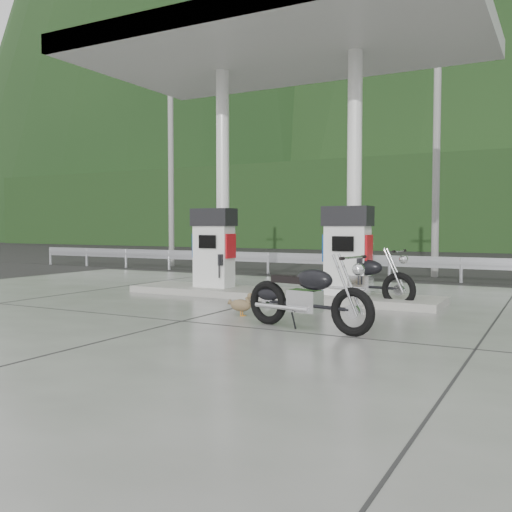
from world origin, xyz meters
The scene contains 17 objects.
ground centered at (0.00, 0.00, 0.00)m, with size 160.00×160.00×0.00m, color black.
forecourt_apron centered at (0.00, 0.00, 0.01)m, with size 18.00×14.00×0.02m, color slate.
pump_island centered at (0.00, 2.50, 0.10)m, with size 7.00×1.40×0.15m, color #9B9990.
gas_pump_left centered at (-1.60, 2.50, 1.07)m, with size 0.95×0.55×1.80m, color white, non-canonical shape.
gas_pump_right centered at (1.60, 2.50, 1.07)m, with size 0.95×0.55×1.80m, color white, non-canonical shape.
canopy_column_left centered at (-1.60, 2.90, 2.67)m, with size 0.30×0.30×5.00m, color white.
canopy_column_right centered at (1.60, 2.90, 2.67)m, with size 0.30×0.30×5.00m, color white.
canopy_roof centered at (0.00, 2.50, 5.37)m, with size 8.50×5.00×0.40m, color silver.
guardrail centered at (0.00, 8.00, 0.71)m, with size 26.00×0.16×1.42m, color #ACAEB5, non-canonical shape.
road centered at (0.00, 11.50, 0.00)m, with size 60.00×7.00×0.01m, color black.
utility_pole_a centered at (-8.00, 9.50, 4.00)m, with size 0.22×0.22×8.00m, color gray.
utility_pole_b centered at (2.00, 9.50, 4.00)m, with size 0.22×0.22×8.00m, color gray.
tree_band centered at (0.00, 30.00, 3.00)m, with size 80.00×6.00×6.00m, color black.
forested_hills centered at (0.00, 60.00, 0.00)m, with size 100.00×40.00×140.00m, color black, non-canonical shape.
motorcycle_left centered at (1.96, 2.37, 0.50)m, with size 2.03×0.64×0.96m, color black, non-canonical shape.
motorcycle_right centered at (2.10, -0.71, 0.51)m, with size 2.08×0.66×0.99m, color black, non-canonical shape.
duck centered at (0.56, -0.04, 0.19)m, with size 0.48×0.14×0.35m, color brown, non-canonical shape.
Camera 1 is at (5.41, -8.54, 1.57)m, focal length 40.00 mm.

